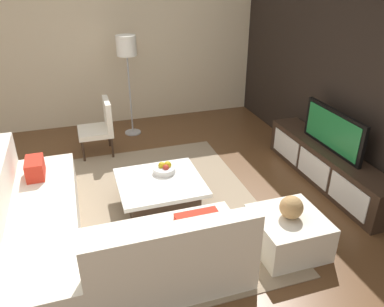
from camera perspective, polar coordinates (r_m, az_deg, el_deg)
ground_plane at (r=4.64m, az=-5.64°, el=-8.94°), size 14.00×14.00×0.00m
feature_wall_back at (r=5.20m, az=24.48°, el=9.98°), size 6.40×0.12×2.80m
side_wall_left at (r=7.08m, az=-10.47°, el=15.86°), size 0.12×5.20×2.80m
area_rug at (r=4.71m, az=-5.91°, el=-8.21°), size 3.25×2.57×0.01m
media_console at (r=5.42m, az=19.77°, el=-1.76°), size 2.31×0.44×0.50m
television at (r=5.20m, az=20.66°, el=3.30°), size 1.15×0.06×0.55m
sectional_couch at (r=3.99m, az=-16.85°, el=-11.78°), size 2.54×2.36×0.83m
coffee_table at (r=4.62m, az=-4.81°, el=-6.01°), size 0.94×1.00×0.38m
accent_chair_near at (r=5.98m, az=-13.70°, el=4.36°), size 0.53×0.51×0.87m
floor_lamp at (r=6.36m, az=-9.90°, el=14.99°), size 0.33×0.33×1.69m
ottoman at (r=4.12m, az=14.34°, el=-11.57°), size 0.70×0.70×0.40m
fruit_bowl at (r=4.67m, az=-4.20°, el=-2.31°), size 0.28×0.28×0.14m
decorative_ball at (r=3.93m, az=14.87°, el=-7.91°), size 0.24×0.24×0.24m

